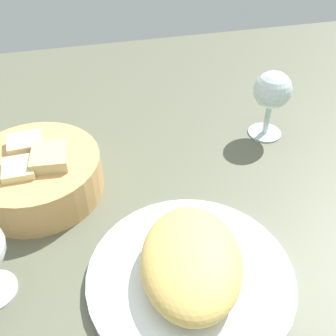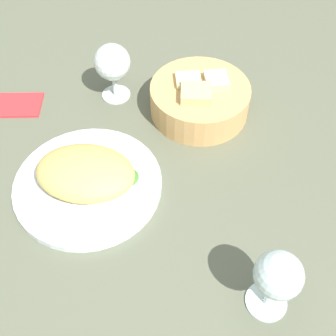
{
  "view_description": "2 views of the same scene",
  "coord_description": "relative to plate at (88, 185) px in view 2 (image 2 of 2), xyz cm",
  "views": [
    {
      "loc": [
        -28.97,
        10.55,
        42.6
      ],
      "look_at": [
        14.06,
        0.26,
        4.5
      ],
      "focal_mm": 43.04,
      "sensor_mm": 36.0,
      "label": 1
    },
    {
      "loc": [
        9.58,
        -42.23,
        58.35
      ],
      "look_at": [
        11.6,
        1.44,
        4.25
      ],
      "focal_mm": 45.23,
      "sensor_mm": 36.0,
      "label": 2
    }
  ],
  "objects": [
    {
      "name": "ground_plane",
      "position": [
        2.0,
        -1.31,
        -1.7
      ],
      "size": [
        140.0,
        140.0,
        2.0
      ],
      "primitive_type": "cube",
      "color": "#595D49"
    },
    {
      "name": "plate",
      "position": [
        0.0,
        0.0,
        0.0
      ],
      "size": [
        25.09,
        25.09,
        1.4
      ],
      "primitive_type": "cylinder",
      "color": "white",
      "rests_on": "ground_plane"
    },
    {
      "name": "omelette",
      "position": [
        0.0,
        0.0,
        3.28
      ],
      "size": [
        18.78,
        15.27,
        5.15
      ],
      "primitive_type": "ellipsoid",
      "rotation": [
        0.0,
        0.0,
        -0.23
      ],
      "color": "#D7B65E",
      "rests_on": "plate"
    },
    {
      "name": "lettuce_garnish",
      "position": [
        6.53,
        0.73,
        1.32
      ],
      "size": [
        4.27,
        4.27,
        1.24
      ],
      "primitive_type": "cone",
      "color": "#437C30",
      "rests_on": "plate"
    },
    {
      "name": "bread_basket",
      "position": [
        20.51,
        17.74,
        2.62
      ],
      "size": [
        19.1,
        19.1,
        7.85
      ],
      "color": "tan",
      "rests_on": "ground_plane"
    },
    {
      "name": "wine_glass_near",
      "position": [
        26.45,
        -21.43,
        7.43
      ],
      "size": [
        6.42,
        6.42,
        12.05
      ],
      "color": "silver",
      "rests_on": "ground_plane"
    },
    {
      "name": "wine_glass_far",
      "position": [
        3.98,
        23.38,
        7.1
      ],
      "size": [
        7.07,
        7.07,
        11.82
      ],
      "color": "silver",
      "rests_on": "ground_plane"
    },
    {
      "name": "folded_napkin",
      "position": [
        -16.5,
        21.12,
        -0.3
      ],
      "size": [
        11.18,
        7.29,
        0.8
      ],
      "primitive_type": "cube",
      "rotation": [
        0.0,
        0.0,
        3.12
      ],
      "color": "red",
      "rests_on": "ground_plane"
    }
  ]
}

